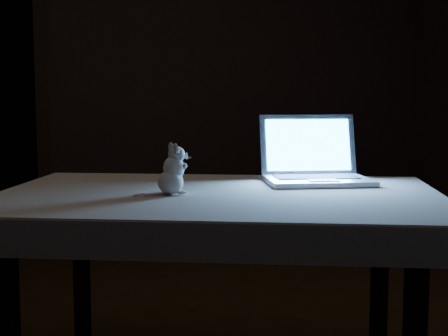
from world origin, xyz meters
name	(u,v)px	position (x,y,z in m)	size (l,w,h in m)	color
back_wall	(132,49)	(0.00, 2.50, 1.30)	(4.50, 0.04, 2.60)	black
table	(218,302)	(-0.20, -0.11, 0.34)	(1.26, 0.81, 0.68)	black
tablecloth	(217,206)	(-0.19, -0.07, 0.64)	(1.36, 0.91, 0.10)	beige
laptop	(319,149)	(0.19, -0.01, 0.80)	(0.35, 0.30, 0.24)	silver
plush_mouse	(170,169)	(-0.35, -0.10, 0.76)	(0.11, 0.11, 0.15)	silver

